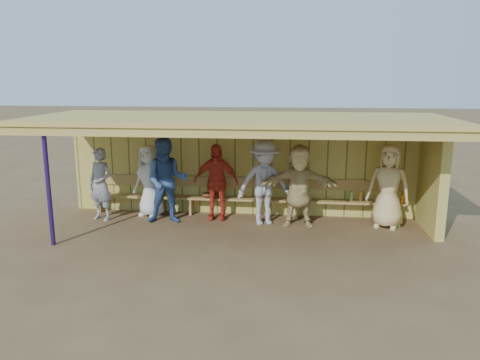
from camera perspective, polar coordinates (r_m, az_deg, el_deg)
name	(u,v)px	position (r m, az deg, el deg)	size (l,w,h in m)	color
ground	(238,229)	(10.47, -0.21, -6.03)	(90.00, 90.00, 0.00)	brown
player_a	(101,184)	(11.44, -16.64, -0.50)	(0.63, 0.41, 1.72)	gray
player_b	(150,181)	(11.46, -10.95, -0.11)	(0.85, 0.56, 1.75)	silver
player_c	(167,181)	(10.85, -8.92, -0.06)	(0.97, 0.75, 1.99)	#345491
player_d	(216,182)	(11.03, -2.95, -0.23)	(1.06, 0.44, 1.81)	red
player_e	(264,183)	(10.64, 2.98, -0.31)	(1.26, 0.72, 1.94)	#9C9BA4
player_f	(299,186)	(10.60, 7.21, -0.68)	(1.73, 0.55, 1.86)	#D4B977
player_h	(388,186)	(10.89, 17.64, -0.74)	(0.92, 0.60, 1.89)	#D2B676
dugout_structure	(259,150)	(10.70, 2.27, 3.71)	(8.80, 3.20, 2.50)	tan
bench	(243,194)	(11.39, 0.43, -1.75)	(7.60, 0.34, 0.93)	#AB8A49
dugout_equipment	(215,196)	(11.36, -3.09, -2.00)	(7.43, 0.62, 0.80)	orange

